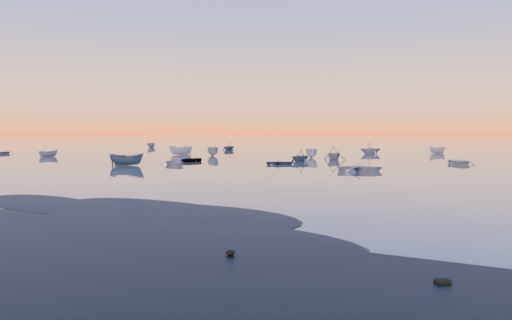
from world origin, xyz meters
The scene contains 6 objects.
ground centered at (0.00, 100.00, 0.00)m, with size 600.00×600.00×0.00m, color #6A5F58.
mud_lobes centered at (0.00, -1.00, 0.01)m, with size 140.00×6.00×0.07m, color black, non-canonical shape.
moored_fleet centered at (0.00, 53.00, 0.00)m, with size 124.00×58.00×1.20m, color silver, non-canonical shape.
boat_near_left centered at (-12.74, 28.08, 0.00)m, with size 4.02×1.67×1.00m, color silver.
boat_near_center centered at (-17.29, 24.89, 0.00)m, with size 4.18×1.77×1.45m, color #355066.
boat_near_right centered at (-0.02, 47.58, 0.00)m, with size 3.93×1.77×1.38m, color gray.
Camera 1 is at (23.78, -18.80, 3.99)m, focal length 35.00 mm.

